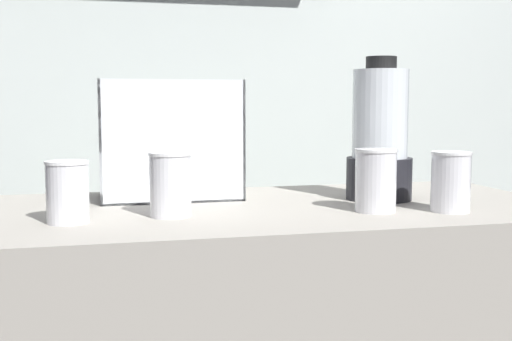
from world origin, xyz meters
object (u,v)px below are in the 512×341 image
Objects in this scene: juice_cup_carrot_far_left at (68,195)px; juice_cup_carrot_left at (170,189)px; blender_pitcher at (380,139)px; juice_cup_mango_middle at (376,183)px; juice_cup_mango_right at (451,185)px; carrot_display_bin at (169,161)px.

juice_cup_carrot_left is (0.20, 0.02, 0.00)m from juice_cup_carrot_far_left.
blender_pitcher is at bearing 11.13° from juice_cup_carrot_far_left.
juice_cup_carrot_left is 0.98× the size of juice_cup_mango_middle.
juice_cup_carrot_far_left is at bearing 175.61° from juice_cup_mango_right.
carrot_display_bin reaches higher than juice_cup_mango_middle.
juice_cup_mango_middle is at bearing -5.77° from juice_cup_carrot_left.
blender_pitcher is 2.54× the size of juice_cup_mango_middle.
juice_cup_mango_right is (0.56, -0.35, -0.03)m from carrot_display_bin.
juice_cup_carrot_far_left is 0.92× the size of juice_cup_carrot_left.
juice_cup_mango_middle reaches higher than juice_cup_carrot_far_left.
juice_cup_mango_right is (0.58, -0.08, 0.00)m from juice_cup_carrot_left.
juice_cup_carrot_far_left is 0.90× the size of juice_cup_mango_middle.
juice_cup_carrot_far_left is 0.20m from juice_cup_carrot_left.
blender_pitcher reaches higher than juice_cup_mango_right.
blender_pitcher is at bearing -16.72° from carrot_display_bin.
juice_cup_carrot_far_left is (-0.23, -0.29, -0.04)m from carrot_display_bin.
carrot_display_bin reaches higher than juice_cup_carrot_far_left.
juice_cup_carrot_far_left is at bearing -173.66° from juice_cup_carrot_left.
juice_cup_mango_middle is 1.04× the size of juice_cup_mango_right.
juice_cup_carrot_left reaches higher than juice_cup_carrot_far_left.
juice_cup_mango_right is (0.78, -0.06, 0.00)m from juice_cup_carrot_far_left.
juice_cup_mango_middle is at bearing -37.28° from carrot_display_bin.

